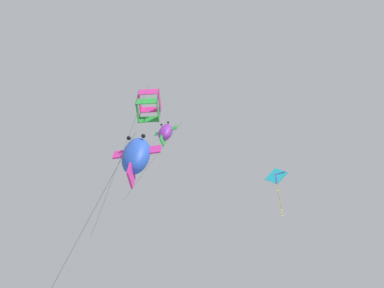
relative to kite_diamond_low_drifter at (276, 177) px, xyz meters
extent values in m
cube|color=#1EB2C6|center=(-0.01, 0.00, 0.07)|extent=(0.33, 1.71, 1.70)
cylinder|color=purple|center=(0.02, 0.00, 0.08)|extent=(0.52, 0.07, 1.93)
cylinder|color=purple|center=(-0.02, 0.00, 0.22)|extent=(0.30, 1.37, 0.04)
cylinder|color=#47474C|center=(0.25, 0.00, -1.04)|extent=(0.04, 0.05, 0.30)
cube|color=yellow|center=(0.27, -0.01, -1.19)|extent=(0.17, 0.06, 0.06)
cylinder|color=#47474C|center=(0.31, -0.01, -1.34)|extent=(0.02, 0.09, 0.30)
cube|color=yellow|center=(0.35, 0.00, -1.49)|extent=(0.08, 0.17, 0.06)
cylinder|color=#47474C|center=(0.36, 0.00, -1.64)|extent=(0.01, 0.02, 0.30)
cube|color=yellow|center=(0.36, 0.00, -1.79)|extent=(0.08, 0.17, 0.06)
cylinder|color=#47474C|center=(0.32, 0.02, -1.94)|extent=(0.06, 0.10, 0.30)
cube|color=yellow|center=(0.27, 0.04, -2.09)|extent=(0.16, 0.10, 0.06)
cylinder|color=#47474C|center=(0.21, 0.03, -2.24)|extent=(0.03, 0.13, 0.30)
cube|color=yellow|center=(0.15, 0.02, -2.39)|extent=(0.04, 0.17, 0.06)
cylinder|color=#47474C|center=(0.12, 0.00, -2.54)|extent=(0.04, 0.09, 0.30)
cube|color=yellow|center=(0.08, -0.01, -2.69)|extent=(0.08, 0.17, 0.06)
cylinder|color=#47474C|center=(0.09, 0.02, -2.84)|extent=(0.06, 0.03, 0.30)
cube|color=yellow|center=(0.10, 0.04, -2.99)|extent=(0.12, 0.14, 0.06)
cylinder|color=#47474C|center=(0.17, 0.02, -3.14)|extent=(0.05, 0.15, 0.30)
cube|color=yellow|center=(0.24, 0.00, -3.29)|extent=(0.16, 0.10, 0.06)
cylinder|color=#47474C|center=(0.28, 0.02, -3.44)|extent=(0.04, 0.10, 0.30)
cube|color=yellow|center=(0.33, 0.03, -3.59)|extent=(0.16, 0.10, 0.06)
ellipsoid|color=blue|center=(15.16, -3.49, -10.27)|extent=(1.47, 1.18, 2.25)
cube|color=#DB2D93|center=(15.04, -2.97, -10.03)|extent=(0.25, 0.76, 0.47)
cube|color=#DB2D93|center=(15.16, -4.04, -10.03)|extent=(0.25, 0.76, 0.47)
cube|color=#DB2D93|center=(15.46, -3.46, -11.48)|extent=(0.80, 0.16, 0.79)
sphere|color=black|center=(15.35, -3.19, -9.52)|extent=(0.22, 0.19, 0.20)
sphere|color=black|center=(15.42, -3.75, -9.52)|extent=(0.22, 0.19, 0.20)
cylinder|color=#47474C|center=(17.03, -3.94, -14.53)|extent=(0.99, 3.07, 5.75)
ellipsoid|color=purple|center=(6.70, -5.83, -0.21)|extent=(1.37, 1.03, 1.96)
cube|color=green|center=(6.69, -5.36, 0.00)|extent=(0.24, 0.66, 0.40)
cube|color=green|center=(6.59, -6.29, 0.00)|extent=(0.24, 0.66, 0.40)
cube|color=green|center=(7.03, -5.87, -1.23)|extent=(0.71, 0.14, 0.71)
sphere|color=black|center=(6.88, -5.61, 0.45)|extent=(0.19, 0.16, 0.18)
sphere|color=black|center=(6.83, -6.09, 0.45)|extent=(0.19, 0.16, 0.18)
cylinder|color=#47474C|center=(8.57, -5.64, -4.10)|extent=(0.48, 3.00, 5.45)
cube|color=#DB2D93|center=(12.45, -4.53, -3.21)|extent=(0.41, 1.03, 0.54)
cube|color=#DB2D93|center=(11.48, -4.77, -3.46)|extent=(0.41, 1.03, 0.54)
cube|color=#DB2D93|center=(11.84, -4.15, -3.33)|extent=(1.10, 0.30, 0.78)
cube|color=#DB2D93|center=(12.09, -5.15, -3.33)|extent=(1.10, 0.30, 0.78)
cube|color=green|center=(12.69, -4.47, -4.21)|extent=(0.41, 1.03, 0.54)
cube|color=green|center=(11.72, -4.71, -4.45)|extent=(0.41, 1.03, 0.54)
cube|color=green|center=(12.08, -4.09, -4.33)|extent=(1.10, 0.30, 0.78)
cube|color=green|center=(12.33, -5.09, -4.33)|extent=(1.10, 0.30, 0.78)
cylinder|color=#332D28|center=(12.45, -4.00, -3.71)|extent=(0.43, 0.14, 1.61)
cylinder|color=#332D28|center=(12.69, -5.00, -3.71)|extent=(0.43, 0.14, 1.61)
cylinder|color=#332D28|center=(11.48, -4.24, -3.95)|extent=(0.43, 0.14, 1.61)
cylinder|color=#332D28|center=(11.73, -5.24, -3.95)|extent=(0.43, 0.14, 1.61)
cylinder|color=#47474C|center=(13.42, -5.04, -8.25)|extent=(0.95, 2.31, 7.31)
camera|label=1|loc=(27.45, 2.63, -22.75)|focal=46.93mm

